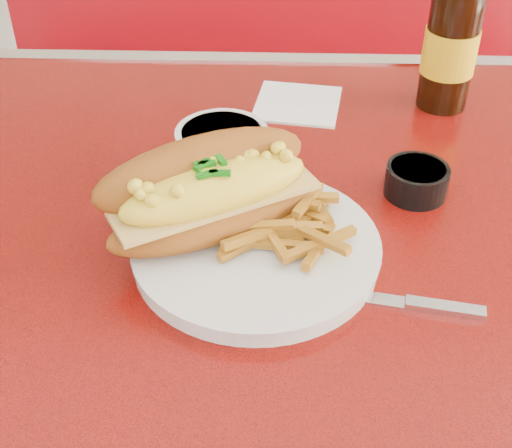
{
  "coord_description": "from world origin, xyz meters",
  "views": [
    {
      "loc": [
        0.0,
        -0.56,
        1.22
      ],
      "look_at": [
        -0.01,
        -0.04,
        0.81
      ],
      "focal_mm": 50.0,
      "sensor_mm": 36.0,
      "label": 1
    }
  ],
  "objects_px": {
    "booth_bench_far": "(274,175)",
    "knife": "(395,301)",
    "beer_bottle": "(453,32)",
    "dinner_plate": "(256,249)",
    "diner_table": "(270,339)",
    "mac_hoagie": "(210,191)",
    "fork": "(305,250)",
    "gravy_ramekin": "(222,152)",
    "sauce_cup_right": "(417,179)"
  },
  "relations": [
    {
      "from": "booth_bench_far",
      "to": "dinner_plate",
      "type": "height_order",
      "value": "booth_bench_far"
    },
    {
      "from": "booth_bench_far",
      "to": "gravy_ramekin",
      "type": "height_order",
      "value": "booth_bench_far"
    },
    {
      "from": "fork",
      "to": "knife",
      "type": "height_order",
      "value": "fork"
    },
    {
      "from": "knife",
      "to": "fork",
      "type": "bearing_deg",
      "value": 158.27
    },
    {
      "from": "diner_table",
      "to": "mac_hoagie",
      "type": "xyz_separation_m",
      "value": [
        -0.06,
        -0.01,
        0.22
      ]
    },
    {
      "from": "booth_bench_far",
      "to": "beer_bottle",
      "type": "xyz_separation_m",
      "value": [
        0.22,
        -0.54,
        0.58
      ]
    },
    {
      "from": "fork",
      "to": "gravy_ramekin",
      "type": "bearing_deg",
      "value": 1.41
    },
    {
      "from": "booth_bench_far",
      "to": "beer_bottle",
      "type": "bearing_deg",
      "value": -68.18
    },
    {
      "from": "booth_bench_far",
      "to": "fork",
      "type": "distance_m",
      "value": 1.0
    },
    {
      "from": "mac_hoagie",
      "to": "knife",
      "type": "bearing_deg",
      "value": -56.18
    },
    {
      "from": "mac_hoagie",
      "to": "diner_table",
      "type": "bearing_deg",
      "value": -15.65
    },
    {
      "from": "dinner_plate",
      "to": "sauce_cup_right",
      "type": "relative_size",
      "value": 2.85
    },
    {
      "from": "diner_table",
      "to": "beer_bottle",
      "type": "xyz_separation_m",
      "value": [
        0.22,
        0.27,
        0.26
      ]
    },
    {
      "from": "diner_table",
      "to": "sauce_cup_right",
      "type": "relative_size",
      "value": 14.3
    },
    {
      "from": "knife",
      "to": "dinner_plate",
      "type": "bearing_deg",
      "value": 165.16
    },
    {
      "from": "diner_table",
      "to": "gravy_ramekin",
      "type": "relative_size",
      "value": 9.11
    },
    {
      "from": "diner_table",
      "to": "gravy_ramekin",
      "type": "xyz_separation_m",
      "value": [
        -0.06,
        0.1,
        0.19
      ]
    },
    {
      "from": "booth_bench_far",
      "to": "fork",
      "type": "relative_size",
      "value": 9.37
    },
    {
      "from": "beer_bottle",
      "to": "dinner_plate",
      "type": "bearing_deg",
      "value": -126.48
    },
    {
      "from": "beer_bottle",
      "to": "fork",
      "type": "bearing_deg",
      "value": -119.81
    },
    {
      "from": "dinner_plate",
      "to": "beer_bottle",
      "type": "xyz_separation_m",
      "value": [
        0.23,
        0.31,
        0.09
      ]
    },
    {
      "from": "knife",
      "to": "beer_bottle",
      "type": "bearing_deg",
      "value": 84.87
    },
    {
      "from": "dinner_plate",
      "to": "fork",
      "type": "distance_m",
      "value": 0.05
    },
    {
      "from": "diner_table",
      "to": "fork",
      "type": "bearing_deg",
      "value": -57.54
    },
    {
      "from": "booth_bench_far",
      "to": "mac_hoagie",
      "type": "relative_size",
      "value": 4.93
    },
    {
      "from": "sauce_cup_right",
      "to": "beer_bottle",
      "type": "xyz_separation_m",
      "value": [
        0.06,
        0.2,
        0.08
      ]
    },
    {
      "from": "dinner_plate",
      "to": "gravy_ramekin",
      "type": "relative_size",
      "value": 1.81
    },
    {
      "from": "fork",
      "to": "beer_bottle",
      "type": "height_order",
      "value": "beer_bottle"
    },
    {
      "from": "dinner_plate",
      "to": "knife",
      "type": "height_order",
      "value": "dinner_plate"
    },
    {
      "from": "dinner_plate",
      "to": "beer_bottle",
      "type": "height_order",
      "value": "beer_bottle"
    },
    {
      "from": "gravy_ramekin",
      "to": "sauce_cup_right",
      "type": "distance_m",
      "value": 0.21
    },
    {
      "from": "gravy_ramekin",
      "to": "beer_bottle",
      "type": "distance_m",
      "value": 0.33
    },
    {
      "from": "booth_bench_far",
      "to": "knife",
      "type": "xyz_separation_m",
      "value": [
        0.11,
        -0.91,
        0.49
      ]
    },
    {
      "from": "beer_bottle",
      "to": "knife",
      "type": "relative_size",
      "value": 1.38
    },
    {
      "from": "booth_bench_far",
      "to": "gravy_ramekin",
      "type": "bearing_deg",
      "value": -94.5
    },
    {
      "from": "beer_bottle",
      "to": "knife",
      "type": "xyz_separation_m",
      "value": [
        -0.1,
        -0.37,
        -0.1
      ]
    },
    {
      "from": "mac_hoagie",
      "to": "beer_bottle",
      "type": "relative_size",
      "value": 0.93
    },
    {
      "from": "booth_bench_far",
      "to": "knife",
      "type": "distance_m",
      "value": 1.04
    },
    {
      "from": "booth_bench_far",
      "to": "knife",
      "type": "relative_size",
      "value": 6.28
    },
    {
      "from": "dinner_plate",
      "to": "beer_bottle",
      "type": "distance_m",
      "value": 0.4
    },
    {
      "from": "booth_bench_far",
      "to": "fork",
      "type": "height_order",
      "value": "booth_bench_far"
    },
    {
      "from": "booth_bench_far",
      "to": "sauce_cup_right",
      "type": "relative_size",
      "value": 13.95
    },
    {
      "from": "diner_table",
      "to": "fork",
      "type": "xyz_separation_m",
      "value": [
        0.03,
        -0.05,
        0.18
      ]
    },
    {
      "from": "booth_bench_far",
      "to": "mac_hoagie",
      "type": "distance_m",
      "value": 0.99
    },
    {
      "from": "mac_hoagie",
      "to": "beer_bottle",
      "type": "bearing_deg",
      "value": 16.7
    },
    {
      "from": "diner_table",
      "to": "dinner_plate",
      "type": "height_order",
      "value": "dinner_plate"
    },
    {
      "from": "sauce_cup_right",
      "to": "beer_bottle",
      "type": "bearing_deg",
      "value": 72.9
    },
    {
      "from": "dinner_plate",
      "to": "beer_bottle",
      "type": "relative_size",
      "value": 0.93
    },
    {
      "from": "diner_table",
      "to": "beer_bottle",
      "type": "relative_size",
      "value": 4.68
    },
    {
      "from": "diner_table",
      "to": "mac_hoagie",
      "type": "distance_m",
      "value": 0.23
    }
  ]
}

